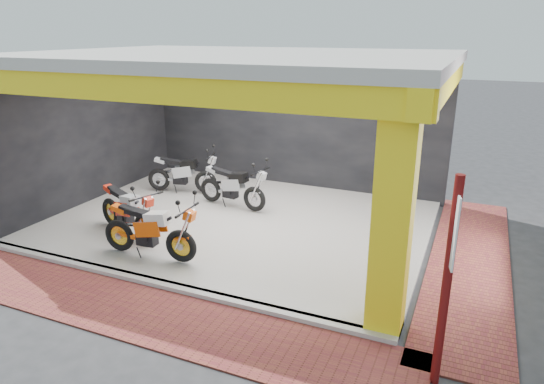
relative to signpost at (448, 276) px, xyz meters
The scene contains 16 objects.
ground 5.03m from the signpost, 160.44° to the left, with size 80.00×80.00×0.00m, color #2D2D30.
showroom_floor 5.97m from the signpost, 141.48° to the left, with size 8.00×6.00×0.10m, color silver.
showroom_ceiling 6.18m from the signpost, 141.48° to the left, with size 8.40×6.40×0.20m, color beige.
back_wall 8.11m from the signpost, 124.06° to the left, with size 8.20×0.20×3.50m, color black.
left_wall 9.37m from the signpost, 157.30° to the left, with size 0.20×6.20×3.50m, color black.
corner_column 1.20m from the signpost, 132.42° to the left, with size 0.50×0.50×3.50m, color yellow.
header_beam_front 4.94m from the signpost, behind, with size 8.40×0.30×0.40m, color yellow.
header_beam_right 4.09m from the signpost, 98.48° to the left, with size 0.30×6.40×0.40m, color yellow.
floor_kerb 4.79m from the signpost, behind, with size 8.00×0.20×0.10m, color silver.
paver_front 4.77m from the signpost, behind, with size 9.00×1.40×0.03m, color brown.
paver_right 3.90m from the signpost, 85.86° to the left, with size 1.40×7.00×0.03m, color brown.
signpost is the anchor object (origin of this frame).
moto_hero 4.79m from the signpost, 163.63° to the left, with size 2.07×0.77×1.26m, color #E24F09, non-canonical shape.
moto_row_a 6.01m from the signpost, 162.59° to the left, with size 2.00×0.74×1.22m, color red, non-canonical shape.
moto_row_b 6.17m from the signpost, 136.53° to the left, with size 1.97×0.73×1.20m, color #989A9F, non-canonical shape.
moto_row_d 7.93m from the signpost, 141.44° to the left, with size 1.96×0.72×1.20m, color #A7AAAE, non-canonical shape.
Camera 1 is at (4.66, -6.92, 4.11)m, focal length 32.00 mm.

